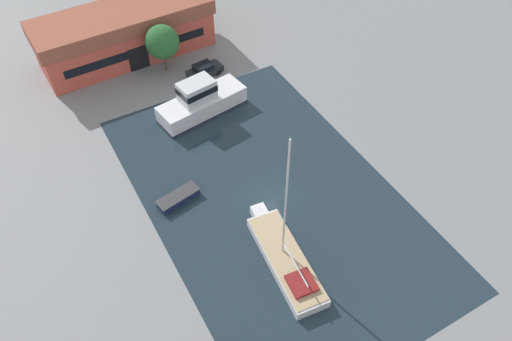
{
  "coord_description": "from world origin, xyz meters",
  "views": [
    {
      "loc": [
        -15.59,
        -24.87,
        35.15
      ],
      "look_at": [
        0.0,
        2.61,
        1.0
      ],
      "focal_mm": 35.0,
      "sensor_mm": 36.0,
      "label": 1
    }
  ],
  "objects": [
    {
      "name": "ground_plane",
      "position": [
        0.0,
        0.0,
        0.0
      ],
      "size": [
        440.0,
        440.0,
        0.0
      ],
      "primitive_type": "plane",
      "color": "gray"
    },
    {
      "name": "motor_cruiser",
      "position": [
        -0.39,
        13.75,
        1.5
      ],
      "size": [
        10.05,
        4.7,
        4.13
      ],
      "rotation": [
        0.0,
        0.0,
        1.72
      ],
      "color": "white",
      "rests_on": "water_canal"
    },
    {
      "name": "parked_car",
      "position": [
        2.73,
        19.48,
        0.8
      ],
      "size": [
        4.34,
        2.33,
        1.58
      ],
      "rotation": [
        0.0,
        0.0,
        4.84
      ],
      "color": "#1E2328",
      "rests_on": "ground"
    },
    {
      "name": "water_canal",
      "position": [
        0.0,
        0.0,
        0.0
      ],
      "size": [
        21.11,
        34.82,
        0.01
      ],
      "primitive_type": "cube",
      "color": "#1E2D38",
      "rests_on": "ground"
    },
    {
      "name": "warehouse_building",
      "position": [
        -3.44,
        27.97,
        2.96
      ],
      "size": [
        20.98,
        7.99,
        5.85
      ],
      "rotation": [
        0.0,
        0.0,
        0.04
      ],
      "color": "#C64C3D",
      "rests_on": "ground"
    },
    {
      "name": "small_dinghy",
      "position": [
        -7.5,
        3.69,
        0.36
      ],
      "size": [
        4.22,
        2.17,
        0.7
      ],
      "rotation": [
        0.0,
        0.0,
        1.76
      ],
      "color": "#19234C",
      "rests_on": "water_canal"
    },
    {
      "name": "quay_tree_near_building",
      "position": [
        -0.77,
        22.68,
        3.82
      ],
      "size": [
        3.89,
        3.89,
        5.78
      ],
      "color": "brown",
      "rests_on": "ground"
    },
    {
      "name": "sailboat_moored",
      "position": [
        -2.54,
        -6.7,
        0.6
      ],
      "size": [
        3.85,
        11.02,
        13.44
      ],
      "rotation": [
        0.0,
        0.0,
        -0.11
      ],
      "color": "silver",
      "rests_on": "water_canal"
    }
  ]
}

